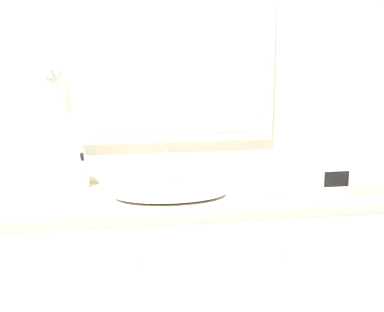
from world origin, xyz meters
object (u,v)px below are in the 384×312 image
(soap_bottle, at_px, (83,173))
(appliance_box, at_px, (332,176))
(picture_frame, at_px, (273,189))
(sink_basin, at_px, (171,193))

(soap_bottle, distance_m, appliance_box, 1.32)
(soap_bottle, distance_m, picture_frame, 1.00)
(sink_basin, xyz_separation_m, appliance_box, (0.87, 0.04, 0.04))
(sink_basin, distance_m, picture_frame, 0.51)
(appliance_box, bearing_deg, sink_basin, -177.64)
(soap_bottle, relative_size, picture_frame, 1.87)
(sink_basin, relative_size, picture_frame, 5.44)
(sink_basin, distance_m, appliance_box, 0.87)
(sink_basin, height_order, picture_frame, sink_basin)
(picture_frame, bearing_deg, appliance_box, 23.18)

